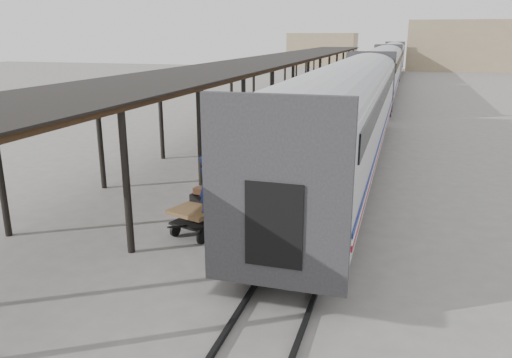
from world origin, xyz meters
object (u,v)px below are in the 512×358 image
object	(u,v)px
baggage_cart	(208,210)
luggage_tug	(267,114)
pedestrian	(262,124)
porter	(207,184)

from	to	relation	value
baggage_cart	luggage_tug	xyz separation A→B (m)	(-3.45, 19.07, -0.08)
baggage_cart	pedestrian	distance (m)	13.89
luggage_tug	pedestrian	world-z (taller)	pedestrian
baggage_cart	porter	bearing A→B (deg)	-52.56
luggage_tug	porter	world-z (taller)	porter
luggage_tug	baggage_cart	bearing A→B (deg)	-104.12
baggage_cart	luggage_tug	distance (m)	19.38
porter	baggage_cart	bearing A→B (deg)	28.63
baggage_cart	luggage_tug	size ratio (longest dim) A/B	1.63
luggage_tug	pedestrian	bearing A→B (deg)	-101.87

